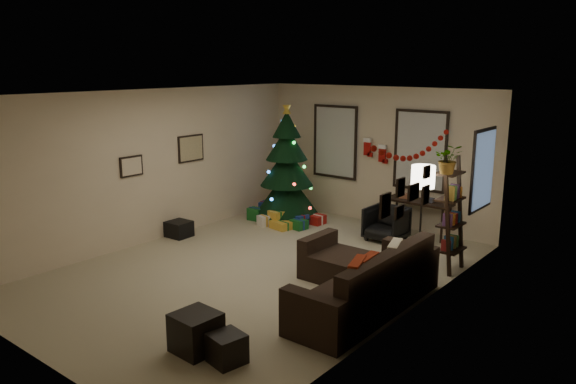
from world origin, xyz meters
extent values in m
plane|color=tan|center=(0.00, 0.00, 0.00)|extent=(7.00, 7.00, 0.00)
plane|color=white|center=(0.00, 0.00, 2.70)|extent=(7.00, 7.00, 0.00)
plane|color=beige|center=(0.00, 3.50, 1.35)|extent=(5.00, 0.00, 5.00)
plane|color=beige|center=(0.00, -3.50, 1.35)|extent=(5.00, 0.00, 5.00)
plane|color=beige|center=(-2.50, 0.00, 1.35)|extent=(0.00, 7.00, 7.00)
plane|color=beige|center=(2.50, 0.00, 1.35)|extent=(0.00, 7.00, 7.00)
cube|color=#728CB2|center=(-0.95, 3.47, 1.55)|extent=(0.94, 0.02, 1.35)
cube|color=beige|center=(-0.95, 3.47, 1.55)|extent=(0.94, 0.03, 1.35)
cube|color=#728CB2|center=(0.95, 3.47, 1.55)|extent=(0.94, 0.02, 1.35)
cube|color=beige|center=(0.95, 3.47, 1.55)|extent=(0.94, 0.03, 1.35)
cube|color=#728CB2|center=(2.47, 2.55, 1.50)|extent=(0.05, 0.27, 1.17)
cube|color=beige|center=(2.47, 2.55, 1.50)|extent=(0.05, 0.45, 1.17)
cylinder|color=black|center=(-1.49, 2.54, 0.14)|extent=(0.10, 0.10, 0.29)
cone|color=black|center=(-1.49, 2.54, 0.57)|extent=(1.30, 1.30, 0.91)
cone|color=black|center=(-1.49, 2.54, 1.10)|extent=(1.07, 1.07, 0.76)
cone|color=black|center=(-1.49, 2.54, 1.58)|extent=(0.84, 0.84, 0.67)
cone|color=black|center=(-1.49, 2.54, 1.96)|extent=(0.57, 0.57, 0.53)
cylinder|color=maroon|center=(-1.49, 2.54, 0.02)|extent=(1.05, 1.05, 0.04)
cube|color=navy|center=(-1.05, 2.35, 0.11)|extent=(0.35, 0.28, 0.22)
cube|color=gold|center=(-1.35, 2.05, 0.15)|extent=(0.28, 0.25, 0.30)
cube|color=maroon|center=(-0.80, 2.65, 0.09)|extent=(0.25, 0.30, 0.18)
cube|color=#14591E|center=(-1.95, 2.10, 0.12)|extent=(0.30, 0.22, 0.25)
cube|color=silver|center=(-1.55, 1.90, 0.10)|extent=(0.22, 0.22, 0.20)
cube|color=navy|center=(-2.05, 2.55, 0.14)|extent=(0.26, 0.26, 0.28)
cube|color=gold|center=(-1.15, 1.95, 0.07)|extent=(0.40, 0.30, 0.15)
cube|color=maroon|center=(-2.06, 2.66, 0.14)|extent=(0.26, 0.29, 0.27)
cube|color=#14591E|center=(-0.87, 2.15, 0.09)|extent=(0.28, 0.26, 0.18)
cube|color=black|center=(2.03, -0.18, 0.19)|extent=(0.82, 2.18, 0.38)
cube|color=black|center=(2.34, -0.18, 0.61)|extent=(0.20, 2.18, 0.46)
cube|color=black|center=(2.03, -1.37, 0.30)|extent=(0.82, 0.20, 0.60)
cube|color=black|center=(2.03, 1.02, 0.30)|extent=(0.82, 0.20, 0.60)
cube|color=black|center=(1.23, 0.51, 0.19)|extent=(0.77, 0.82, 0.38)
cube|color=black|center=(0.76, 0.51, 0.30)|extent=(0.18, 0.82, 0.60)
cube|color=maroon|center=(2.21, -0.72, 0.64)|extent=(0.25, 0.47, 0.45)
cube|color=maroon|center=(2.21, -0.49, 0.64)|extent=(0.16, 0.44, 0.43)
cube|color=beige|center=(2.21, 0.20, 0.63)|extent=(0.25, 0.46, 0.44)
cube|color=black|center=(1.12, -2.29, 0.22)|extent=(0.49, 0.49, 0.44)
cube|color=black|center=(1.56, -2.26, 0.16)|extent=(0.40, 0.40, 0.33)
cube|color=black|center=(1.09, 3.22, 0.64)|extent=(1.23, 0.44, 0.04)
cylinder|color=black|center=(0.55, 3.04, 0.31)|extent=(0.04, 0.04, 0.62)
cylinder|color=black|center=(0.55, 3.40, 0.31)|extent=(0.04, 0.04, 0.62)
cylinder|color=black|center=(1.63, 3.04, 0.31)|extent=(0.04, 0.04, 0.62)
cylinder|color=black|center=(1.63, 3.40, 0.31)|extent=(0.04, 0.04, 0.62)
imported|color=black|center=(0.79, 2.57, 0.31)|extent=(0.61, 0.57, 0.62)
cube|color=black|center=(2.32, 1.60, 0.88)|extent=(0.05, 0.05, 1.77)
cube|color=black|center=(2.32, 2.07, 0.88)|extent=(0.05, 0.05, 1.77)
cube|color=black|center=(2.29, 1.84, 0.34)|extent=(0.30, 0.49, 0.03)
cube|color=black|center=(2.29, 1.84, 0.74)|extent=(0.30, 0.49, 0.03)
cube|color=black|center=(2.29, 1.84, 1.13)|extent=(0.30, 0.49, 0.03)
cube|color=black|center=(2.29, 1.84, 1.52)|extent=(0.30, 0.49, 0.03)
imported|color=#4C4C4C|center=(2.30, 1.55, 1.85)|extent=(0.65, 0.62, 0.56)
cylinder|color=black|center=(1.95, 1.49, 0.02)|extent=(0.29, 0.29, 0.03)
cylinder|color=black|center=(1.95, 1.49, 0.72)|extent=(0.03, 0.03, 1.39)
cylinder|color=white|center=(1.95, 1.49, 1.49)|extent=(0.35, 0.35, 0.33)
cube|color=black|center=(-2.48, 0.90, 1.57)|extent=(0.04, 0.60, 0.50)
cube|color=tan|center=(-2.48, 0.90, 1.57)|extent=(0.01, 0.54, 0.45)
cube|color=black|center=(-2.48, -0.45, 1.42)|extent=(0.04, 0.45, 0.35)
cube|color=beige|center=(-2.48, -0.45, 1.42)|extent=(0.01, 0.41, 0.31)
cube|color=black|center=(2.48, -0.60, 1.55)|extent=(0.03, 0.22, 0.28)
cube|color=black|center=(2.48, -0.25, 1.70)|extent=(0.03, 0.18, 0.22)
cube|color=black|center=(2.48, -0.25, 1.40)|extent=(0.03, 0.20, 0.16)
cube|color=black|center=(2.48, 0.10, 1.58)|extent=(0.03, 0.26, 0.20)
cube|color=black|center=(2.48, 0.45, 1.48)|extent=(0.03, 0.18, 0.24)
cube|color=black|center=(2.48, 0.45, 1.78)|extent=(0.03, 0.16, 0.16)
cube|color=#990F0C|center=(-0.15, 3.40, 1.51)|extent=(0.14, 0.04, 0.30)
cube|color=white|center=(-0.15, 3.40, 1.66)|extent=(0.16, 0.05, 0.08)
cube|color=#990F0C|center=(-0.08, 3.40, 1.38)|extent=(0.10, 0.04, 0.08)
cube|color=#990F0C|center=(0.18, 3.42, 1.41)|extent=(0.14, 0.04, 0.30)
cube|color=white|center=(0.18, 3.42, 1.56)|extent=(0.16, 0.05, 0.08)
cube|color=#990F0C|center=(0.25, 3.42, 1.28)|extent=(0.10, 0.04, 0.08)
cube|color=black|center=(-2.39, 0.37, 0.15)|extent=(0.60, 0.42, 0.29)
camera|label=1|loc=(5.47, -6.09, 3.12)|focal=34.94mm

